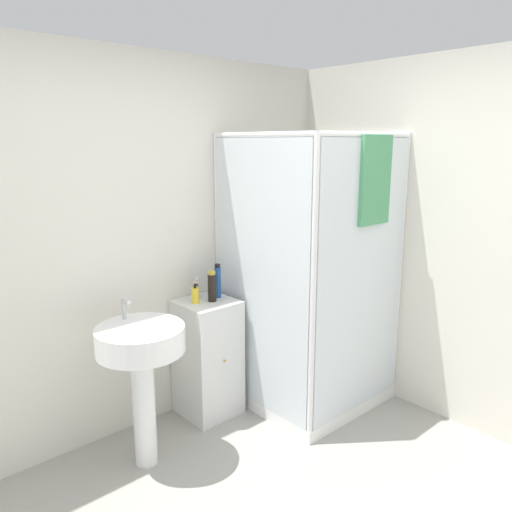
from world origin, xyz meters
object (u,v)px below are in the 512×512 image
at_px(sink, 141,357).
at_px(soap_dispenser, 195,295).
at_px(lotion_bottle_white, 197,290).
at_px(shampoo_bottle_blue, 218,281).
at_px(shampoo_bottle_tall_black, 212,287).

bearing_deg(sink, soap_dispenser, 23.32).
height_order(sink, lotion_bottle_white, sink).
distance_m(sink, shampoo_bottle_blue, 0.84).
distance_m(sink, lotion_bottle_white, 0.74).
relative_size(soap_dispenser, shampoo_bottle_blue, 0.58).
relative_size(soap_dispenser, lotion_bottle_white, 0.91).
distance_m(soap_dispenser, shampoo_bottle_tall_black, 0.13).
height_order(soap_dispenser, shampoo_bottle_tall_black, shampoo_bottle_tall_black).
xyz_separation_m(sink, shampoo_bottle_blue, (0.76, 0.24, 0.27)).
bearing_deg(shampoo_bottle_blue, sink, -162.41).
bearing_deg(lotion_bottle_white, shampoo_bottle_tall_black, -69.85).
height_order(sink, shampoo_bottle_blue, shampoo_bottle_blue).
xyz_separation_m(shampoo_bottle_tall_black, lotion_bottle_white, (-0.05, 0.12, -0.04)).
xyz_separation_m(sink, shampoo_bottle_tall_black, (0.67, 0.20, 0.25)).
xyz_separation_m(sink, lotion_bottle_white, (0.63, 0.32, 0.21)).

